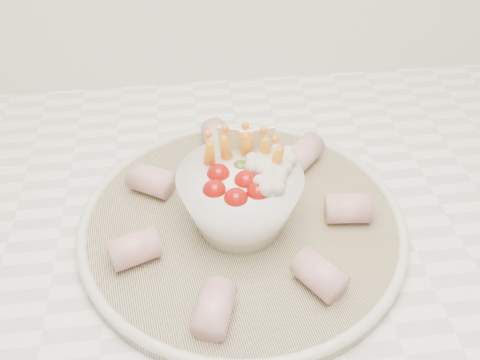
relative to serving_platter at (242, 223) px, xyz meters
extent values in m
cube|color=white|center=(0.07, 0.03, -0.03)|extent=(2.04, 0.62, 0.04)
cylinder|color=navy|center=(0.00, 0.00, 0.00)|extent=(0.42, 0.42, 0.01)
torus|color=silver|center=(0.00, 0.00, 0.00)|extent=(0.37, 0.37, 0.01)
sphere|color=#940C09|center=(-0.03, -0.02, 0.07)|extent=(0.03, 0.03, 0.03)
sphere|color=#940C09|center=(-0.01, -0.04, 0.07)|extent=(0.03, 0.03, 0.03)
sphere|color=#940C09|center=(0.01, -0.03, 0.07)|extent=(0.03, 0.03, 0.03)
sphere|color=#940C09|center=(-0.03, 0.00, 0.07)|extent=(0.03, 0.03, 0.03)
sphere|color=#940C09|center=(0.00, -0.01, 0.07)|extent=(0.03, 0.03, 0.03)
sphere|color=#940C09|center=(0.02, -0.01, 0.07)|extent=(0.03, 0.03, 0.03)
sphere|color=#446321|center=(0.00, 0.01, 0.07)|extent=(0.02, 0.02, 0.02)
cone|color=orange|center=(-0.01, 0.03, 0.08)|extent=(0.03, 0.04, 0.06)
cone|color=orange|center=(0.01, 0.03, 0.08)|extent=(0.02, 0.04, 0.06)
cone|color=orange|center=(0.03, 0.02, 0.08)|extent=(0.02, 0.03, 0.06)
cone|color=orange|center=(-0.03, 0.02, 0.08)|extent=(0.02, 0.04, 0.06)
cone|color=orange|center=(0.04, 0.00, 0.08)|extent=(0.03, 0.04, 0.06)
sphere|color=beige|center=(0.03, 0.00, 0.07)|extent=(0.03, 0.03, 0.03)
sphere|color=beige|center=(0.02, -0.03, 0.07)|extent=(0.03, 0.03, 0.03)
sphere|color=beige|center=(0.04, 0.01, 0.07)|extent=(0.03, 0.03, 0.03)
sphere|color=beige|center=(0.02, 0.01, 0.07)|extent=(0.03, 0.03, 0.03)
cube|color=beige|center=(0.00, 0.04, 0.08)|extent=(0.04, 0.02, 0.04)
cube|color=beige|center=(0.02, 0.04, 0.08)|extent=(0.04, 0.01, 0.04)
cylinder|color=#B55262|center=(0.12, -0.01, 0.02)|extent=(0.05, 0.04, 0.03)
cylinder|color=#B55262|center=(0.09, 0.09, 0.02)|extent=(0.06, 0.06, 0.03)
cylinder|color=#B55262|center=(-0.02, 0.13, 0.02)|extent=(0.04, 0.05, 0.03)
cylinder|color=#B55262|center=(-0.10, 0.06, 0.02)|extent=(0.06, 0.06, 0.03)
cylinder|color=#B55262|center=(-0.12, -0.04, 0.02)|extent=(0.06, 0.05, 0.03)
cylinder|color=#B55262|center=(-0.04, -0.13, 0.02)|extent=(0.05, 0.06, 0.03)
cylinder|color=#B55262|center=(0.06, -0.10, 0.02)|extent=(0.06, 0.06, 0.03)
camera|label=1|loc=(-0.05, -0.42, 0.44)|focal=40.00mm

